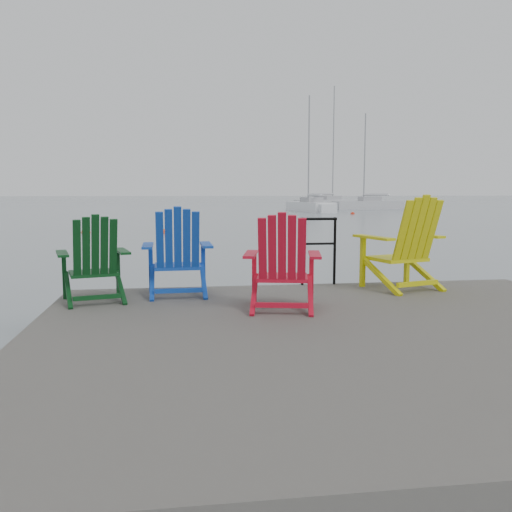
{
  "coord_description": "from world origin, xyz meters",
  "views": [
    {
      "loc": [
        -1.58,
        -4.53,
        1.74
      ],
      "look_at": [
        -0.54,
        2.86,
        0.85
      ],
      "focal_mm": 38.0,
      "sensor_mm": 36.0,
      "label": 1
    }
  ],
  "objects": [
    {
      "name": "ground",
      "position": [
        0.0,
        0.0,
        0.0
      ],
      "size": [
        400.0,
        400.0,
        0.0
      ],
      "primitive_type": "plane",
      "color": "slate",
      "rests_on": "ground"
    },
    {
      "name": "dock",
      "position": [
        0.0,
        0.0,
        0.35
      ],
      "size": [
        6.0,
        5.0,
        1.4
      ],
      "color": "#2C2927",
      "rests_on": "ground"
    },
    {
      "name": "handrail",
      "position": [
        0.25,
        2.45,
        1.04
      ],
      "size": [
        0.48,
        0.04,
        0.9
      ],
      "color": "black",
      "rests_on": "dock"
    },
    {
      "name": "chair_green",
      "position": [
        -2.54,
        1.67,
        0.99
      ],
      "size": [
        0.89,
        0.84,
        0.97
      ],
      "rotation": [
        0.0,
        0.0,
        0.25
      ],
      "color": "#0A3714",
      "rests_on": "dock"
    },
    {
      "name": "chair_blue",
      "position": [
        -1.61,
        1.93,
        1.02
      ],
      "size": [
        0.84,
        0.78,
        1.04
      ],
      "rotation": [
        0.0,
        0.0,
        0.03
      ],
      "color": "#103EAC",
      "rests_on": "dock"
    },
    {
      "name": "chair_red",
      "position": [
        -0.53,
        0.97,
        1.01
      ],
      "size": [
        0.91,
        0.86,
        1.0
      ],
      "rotation": [
        0.0,
        0.0,
        -0.21
      ],
      "color": "red",
      "rests_on": "dock"
    },
    {
      "name": "chair_yellow",
      "position": [
        1.24,
        1.95,
        1.09
      ],
      "size": [
        1.09,
        1.03,
        1.16
      ],
      "rotation": [
        0.0,
        0.0,
        0.29
      ],
      "color": "#CBCA0B",
      "rests_on": "dock"
    },
    {
      "name": "sailboat_near",
      "position": [
        9.77,
        41.98,
        0.36
      ],
      "size": [
        2.95,
        7.54,
        10.27
      ],
      "rotation": [
        0.0,
        0.0,
        0.14
      ],
      "color": "white",
      "rests_on": "ground"
    },
    {
      "name": "sailboat_mid",
      "position": [
        15.62,
        56.34,
        0.35
      ],
      "size": [
        9.49,
        8.71,
        13.9
      ],
      "rotation": [
        0.0,
        0.0,
        -0.86
      ],
      "color": "silver",
      "rests_on": "ground"
    },
    {
      "name": "sailboat_far",
      "position": [
        16.76,
        47.01,
        0.36
      ],
      "size": [
        6.92,
        2.75,
        9.52
      ],
      "rotation": [
        0.0,
        0.0,
        1.72
      ],
      "color": "#BABABE",
      "rests_on": "ground"
    },
    {
      "name": "buoy_a",
      "position": [
        -2.18,
        18.42,
        0.0
      ],
      "size": [
        0.36,
        0.36,
        0.36
      ],
      "primitive_type": "sphere",
      "color": "#E1480D",
      "rests_on": "ground"
    },
    {
      "name": "buoy_b",
      "position": [
        -5.49,
        18.93,
        0.0
      ],
      "size": [
        0.39,
        0.39,
        0.39
      ],
      "primitive_type": "sphere",
      "color": "red",
      "rests_on": "ground"
    },
    {
      "name": "buoy_c",
      "position": [
        15.52,
        33.91,
        0.0
      ],
      "size": [
        0.4,
        0.4,
        0.4
      ],
      "primitive_type": "sphere",
      "color": "#F1460E",
      "rests_on": "ground"
    },
    {
      "name": "buoy_d",
      "position": [
        11.56,
        35.55,
        0.0
      ],
      "size": [
        0.33,
        0.33,
        0.33
      ],
      "primitive_type": "sphere",
      "color": "red",
      "rests_on": "ground"
    }
  ]
}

